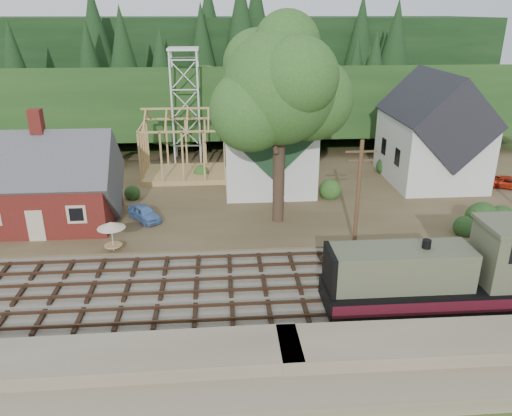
{
  "coord_description": "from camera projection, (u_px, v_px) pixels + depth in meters",
  "views": [
    {
      "loc": [
        -2.56,
        -26.73,
        16.08
      ],
      "look_at": [
        -0.07,
        6.0,
        3.0
      ],
      "focal_mm": 35.0,
      "sensor_mm": 36.0,
      "label": 1
    }
  ],
  "objects": [
    {
      "name": "railroad_bed",
      "position": [
        264.0,
        287.0,
        30.86
      ],
      "size": [
        64.0,
        11.0,
        0.16
      ],
      "primitive_type": "cube",
      "color": "#726B5B",
      "rests_on": "ground"
    },
    {
      "name": "patio_set",
      "position": [
        111.0,
        226.0,
        34.48
      ],
      "size": [
        1.94,
        1.94,
        2.16
      ],
      "color": "silver",
      "rests_on": "village_flat"
    },
    {
      "name": "ground",
      "position": [
        264.0,
        289.0,
        30.89
      ],
      "size": [
        140.0,
        140.0,
        0.0
      ],
      "primitive_type": "plane",
      "color": "#384C1E",
      "rests_on": "ground"
    },
    {
      "name": "big_tree",
      "position": [
        282.0,
        95.0,
        36.6
      ],
      "size": [
        10.9,
        8.4,
        14.7
      ],
      "color": "#38281E",
      "rests_on": "village_flat"
    },
    {
      "name": "telegraph_pole_near",
      "position": [
        358.0,
        193.0,
        34.63
      ],
      "size": [
        2.2,
        0.28,
        8.0
      ],
      "color": "#4C331E",
      "rests_on": "ground"
    },
    {
      "name": "depot",
      "position": [
        47.0,
        187.0,
        38.76
      ],
      "size": [
        10.8,
        7.41,
        9.0
      ],
      "color": "#531B13",
      "rests_on": "village_flat"
    },
    {
      "name": "embankment",
      "position": [
        281.0,
        384.0,
        23.02
      ],
      "size": [
        64.0,
        5.0,
        1.6
      ],
      "primitive_type": "cube",
      "color": "#7F7259",
      "rests_on": "ground"
    },
    {
      "name": "car_red",
      "position": [
        509.0,
        182.0,
        47.26
      ],
      "size": [
        4.21,
        3.35,
        1.06
      ],
      "primitive_type": "imported",
      "rotation": [
        0.0,
        0.0,
        1.08
      ],
      "color": "red",
      "rests_on": "village_flat"
    },
    {
      "name": "farmhouse",
      "position": [
        433.0,
        135.0,
        47.96
      ],
      "size": [
        8.4,
        10.8,
        10.6
      ],
      "color": "silver",
      "rests_on": "village_flat"
    },
    {
      "name": "timber_frame",
      "position": [
        184.0,
        148.0,
        49.63
      ],
      "size": [
        8.2,
        6.2,
        6.99
      ],
      "color": "tan",
      "rests_on": "village_flat"
    },
    {
      "name": "ridge",
      "position": [
        233.0,
        111.0,
        84.61
      ],
      "size": [
        80.0,
        20.0,
        12.0
      ],
      "primitive_type": "cube",
      "color": "black",
      "rests_on": "ground"
    },
    {
      "name": "village_flat",
      "position": [
        247.0,
        189.0,
        47.51
      ],
      "size": [
        64.0,
        26.0,
        0.3
      ],
      "primitive_type": "cube",
      "color": "brown",
      "rests_on": "ground"
    },
    {
      "name": "lattice_tower",
      "position": [
        184.0,
        71.0,
        52.69
      ],
      "size": [
        3.2,
        3.2,
        12.12
      ],
      "color": "silver",
      "rests_on": "village_flat"
    },
    {
      "name": "hillside",
      "position": [
        237.0,
        133.0,
        69.79
      ],
      "size": [
        70.0,
        28.96,
        12.74
      ],
      "primitive_type": "cube",
      "rotation": [
        -0.17,
        0.0,
        0.0
      ],
      "color": "#1E3F19",
      "rests_on": "ground"
    },
    {
      "name": "locomotive",
      "position": [
        450.0,
        274.0,
        27.99
      ],
      "size": [
        12.95,
        3.24,
        5.15
      ],
      "color": "black",
      "rests_on": "railroad_bed"
    },
    {
      "name": "church",
      "position": [
        267.0,
        133.0,
        47.34
      ],
      "size": [
        8.4,
        15.17,
        13.0
      ],
      "color": "silver",
      "rests_on": "village_flat"
    },
    {
      "name": "car_blue",
      "position": [
        144.0,
        213.0,
        39.98
      ],
      "size": [
        3.26,
        3.69,
        1.21
      ],
      "primitive_type": "imported",
      "rotation": [
        0.0,
        0.0,
        0.64
      ],
      "color": "#608ECE",
      "rests_on": "village_flat"
    }
  ]
}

